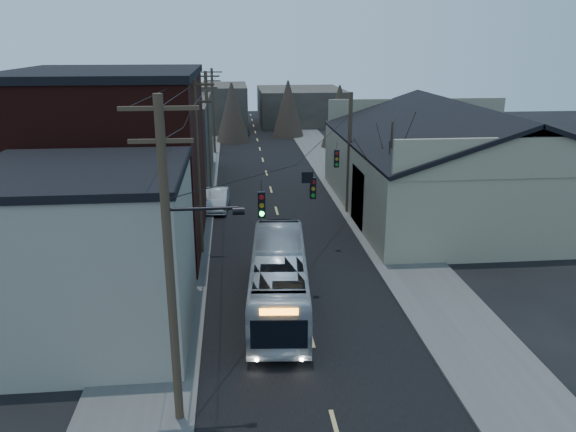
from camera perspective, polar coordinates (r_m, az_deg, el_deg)
name	(u,v)px	position (r m, az deg, el deg)	size (l,w,h in m)	color
road_surface	(273,196)	(44.49, -1.57, 2.04)	(9.00, 110.00, 0.02)	black
sidewalk_left	(190,198)	(44.51, -9.95, 1.85)	(4.00, 110.00, 0.12)	#474744
sidewalk_right	(353,193)	(45.38, 6.65, 2.31)	(4.00, 110.00, 0.12)	#474744
building_clapboard	(87,257)	(24.09, -19.73, -3.96)	(8.00, 8.00, 7.00)	gray
building_brick	(112,164)	(34.20, -17.40, 5.10)	(10.00, 12.00, 10.00)	black
building_left_far	(157,141)	(49.90, -13.16, 7.41)	(9.00, 14.00, 7.00)	#322E28
warehouse	(458,174)	(42.03, 16.93, 4.13)	(16.16, 20.60, 7.73)	gray
building_far_left	(210,107)	(78.32, -7.95, 10.87)	(10.00, 12.00, 6.00)	#322E28
building_far_right	(300,106)	(83.89, 1.26, 11.12)	(12.00, 14.00, 5.00)	#322E28
bare_tree	(389,180)	(35.11, 10.24, 3.59)	(0.40, 0.40, 7.20)	black
utility_lines	(231,149)	(37.55, -5.76, 6.80)	(11.24, 45.28, 10.50)	#382B1E
bus	(279,278)	(25.78, -0.94, -6.35)	(2.46, 10.51, 2.93)	#ABB0B7
parked_car	(217,200)	(41.15, -7.25, 1.67)	(1.57, 4.50, 1.48)	#AEB1B6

